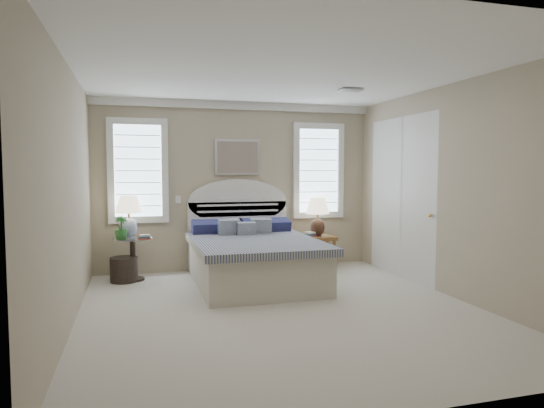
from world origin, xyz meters
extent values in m
cube|color=#BFB7A3|center=(0.00, 0.00, 0.00)|extent=(4.50, 5.00, 0.01)
cube|color=white|center=(0.00, 0.00, 2.70)|extent=(4.50, 5.00, 0.01)
cube|color=tan|center=(0.00, 2.50, 1.35)|extent=(4.50, 0.02, 2.70)
cube|color=tan|center=(-2.25, 0.00, 1.35)|extent=(0.02, 5.00, 2.70)
cube|color=tan|center=(2.25, 0.00, 1.35)|extent=(0.02, 5.00, 2.70)
cube|color=white|center=(0.00, 2.46, 2.64)|extent=(4.50, 0.08, 0.12)
cube|color=#B2B2B2|center=(1.20, 0.80, 2.68)|extent=(0.30, 0.20, 0.02)
cube|color=white|center=(-0.95, 2.48, 1.15)|extent=(0.08, 0.01, 0.12)
cube|color=#C9E6FF|center=(-1.55, 2.48, 1.60)|extent=(0.90, 0.06, 1.60)
cube|color=#C9E6FF|center=(1.40, 2.48, 1.60)|extent=(0.90, 0.06, 1.60)
cube|color=silver|center=(0.00, 2.46, 1.82)|extent=(0.74, 0.04, 0.58)
cube|color=silver|center=(2.23, 1.20, 1.20)|extent=(0.02, 1.80, 2.40)
cube|color=beige|center=(0.00, 1.33, 0.28)|extent=(1.60, 2.10, 0.55)
cube|color=navy|center=(0.00, 1.28, 0.59)|extent=(1.72, 2.15, 0.10)
cube|color=silver|center=(0.00, 2.44, 0.55)|extent=(1.62, 0.08, 1.10)
cube|color=#1F214E|center=(-0.40, 2.16, 0.73)|extent=(0.75, 0.31, 0.23)
cube|color=#1F214E|center=(0.40, 2.16, 0.73)|extent=(0.75, 0.31, 0.23)
cube|color=#395082|center=(-0.25, 1.93, 0.71)|extent=(0.33, 0.20, 0.34)
cube|color=#395082|center=(0.25, 1.93, 0.71)|extent=(0.33, 0.20, 0.34)
cube|color=#395082|center=(0.00, 1.83, 0.69)|extent=(0.28, 0.14, 0.29)
cylinder|color=black|center=(-1.65, 2.05, 0.01)|extent=(0.32, 0.32, 0.03)
cylinder|color=black|center=(-1.65, 2.05, 0.30)|extent=(0.08, 0.08, 0.60)
cylinder|color=silver|center=(-1.65, 2.05, 0.62)|extent=(0.56, 0.56, 0.02)
cube|color=brown|center=(1.30, 2.15, 0.50)|extent=(0.50, 0.40, 0.06)
cube|color=brown|center=(1.30, 2.15, 0.18)|extent=(0.44, 0.34, 0.03)
cube|color=brown|center=(1.10, 2.00, 0.23)|extent=(0.04, 0.04, 0.47)
cube|color=brown|center=(1.10, 2.30, 0.23)|extent=(0.04, 0.04, 0.47)
cube|color=brown|center=(1.50, 2.00, 0.23)|extent=(0.04, 0.04, 0.47)
cube|color=brown|center=(1.50, 2.30, 0.23)|extent=(0.04, 0.04, 0.47)
cylinder|color=black|center=(-1.78, 1.99, 0.18)|extent=(0.50, 0.50, 0.36)
cylinder|color=white|center=(-1.70, 2.16, 0.65)|extent=(0.17, 0.17, 0.03)
ellipsoid|color=white|center=(-1.70, 2.16, 0.77)|extent=(0.31, 0.31, 0.29)
cylinder|color=gold|center=(-1.70, 2.16, 0.95)|extent=(0.04, 0.04, 0.11)
cylinder|color=black|center=(1.27, 2.17, 0.55)|extent=(0.14, 0.14, 0.03)
ellipsoid|color=black|center=(1.27, 2.17, 0.67)|extent=(0.27, 0.27, 0.30)
cylinder|color=gold|center=(1.27, 2.17, 0.86)|extent=(0.04, 0.04, 0.11)
imported|color=#376E2C|center=(-1.80, 1.90, 0.80)|extent=(0.25, 0.25, 0.33)
cube|color=maroon|center=(-1.49, 1.83, 0.64)|extent=(0.18, 0.14, 0.02)
cube|color=navy|center=(-1.49, 1.83, 0.66)|extent=(0.17, 0.14, 0.02)
cube|color=beige|center=(-1.49, 1.83, 0.69)|extent=(0.16, 0.13, 0.02)
cube|color=maroon|center=(1.11, 2.10, 0.54)|extent=(0.24, 0.21, 0.03)
cube|color=navy|center=(1.11, 2.10, 0.57)|extent=(0.22, 0.20, 0.03)
cube|color=beige|center=(1.11, 2.10, 0.60)|extent=(0.21, 0.18, 0.03)
camera|label=1|loc=(-1.61, -5.23, 1.61)|focal=32.00mm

